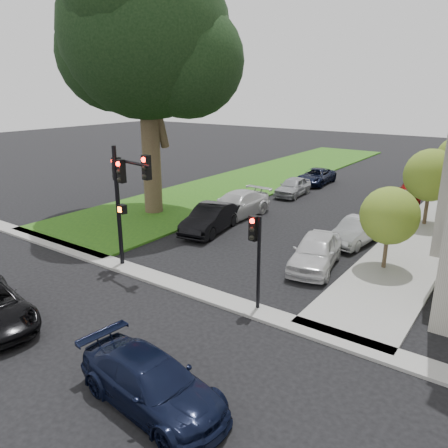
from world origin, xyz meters
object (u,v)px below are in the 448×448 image
Objects in this scene: car_parked_0 at (316,251)px; car_parked_5 at (211,218)px; small_tree_b at (431,175)px; car_parked_2 at (395,201)px; car_cross_far at (152,383)px; car_parked_8 at (316,176)px; eucalyptus at (144,34)px; car_parked_6 at (236,205)px; car_parked_3 at (411,190)px; traffic_signal_main at (124,186)px; car_parked_7 at (293,187)px; traffic_signal_secondary at (256,245)px; car_parked_1 at (356,231)px; small_tree_a at (389,216)px.

car_parked_5 is (-7.02, 1.32, 0.01)m from car_parked_0.
car_parked_2 is (-2.32, 2.23, -2.36)m from small_tree_b.
car_parked_2 is at bearing 6.48° from car_cross_far.
car_parked_5 is at bearing -90.71° from car_parked_8.
eucalyptus reaches higher than car_parked_6.
small_tree_b is at bearing -79.76° from car_parked_3.
car_parked_6 is at bearing 93.52° from traffic_signal_main.
car_parked_7 is (-0.31, 16.90, -3.12)m from traffic_signal_main.
small_tree_b is 0.97× the size of car_parked_8.
traffic_signal_secondary is (-2.79, -14.74, -0.51)m from small_tree_b.
car_cross_far is 26.96m from car_parked_3.
car_parked_5 is at bearing 137.34° from traffic_signal_secondary.
car_parked_7 is (-7.63, 7.70, 0.03)m from car_parked_1.
traffic_signal_main reaches higher than car_parked_1.
car_parked_1 is 11.81m from car_parked_3.
eucalyptus is 16.63m from traffic_signal_secondary.
small_tree_a is at bearing -8.99° from car_parked_5.
eucalyptus is 2.91× the size of car_parked_6.
car_cross_far is (12.91, -13.20, -10.24)m from eucalyptus.
traffic_signal_main is 9.04m from car_parked_0.
traffic_signal_secondary reaches higher than car_parked_6.
car_cross_far is 22.87m from car_parked_2.
traffic_signal_secondary is (-2.79, -6.59, -0.01)m from small_tree_a.
car_parked_8 is at bearing 123.71° from small_tree_a.
traffic_signal_main is 1.41× the size of car_parked_3.
car_parked_8 is at bearing 81.52° from car_parked_5.
car_parked_7 is at bearing 24.76° from car_cross_far.
car_parked_0 is 0.92× the size of car_parked_2.
eucalyptus is 16.59m from car_parked_1.
car_parked_6 is at bearing -96.03° from car_parked_7.
car_parked_7 is at bearing -88.91° from car_parked_8.
car_cross_far is at bearing -39.09° from traffic_signal_main.
traffic_signal_secondary is 0.93× the size of car_parked_3.
eucalyptus is at bearing -165.28° from car_parked_1.
car_parked_1 is at bearing 10.93° from car_parked_5.
car_parked_0 is at bearing -89.35° from car_parked_1.
car_parked_6 is 7.29m from car_parked_7.
car_parked_3 is 16.44m from car_parked_5.
car_parked_2 is at bearing 76.57° from car_parked_0.
small_tree_a reaches higher than car_parked_1.
car_parked_2 is 1.04× the size of car_parked_5.
traffic_signal_main reaches higher than car_parked_5.
car_cross_far is at bearing -83.88° from car_parked_1.
traffic_signal_main is 22.07m from car_parked_8.
car_parked_0 is 0.97× the size of car_parked_8.
small_tree_b reaches higher than car_parked_8.
small_tree_b reaches higher than small_tree_a.
car_parked_1 is at bearing 6.27° from car_cross_far.
small_tree_a reaches higher than car_parked_0.
small_tree_a is at bearing -50.21° from car_parked_7.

